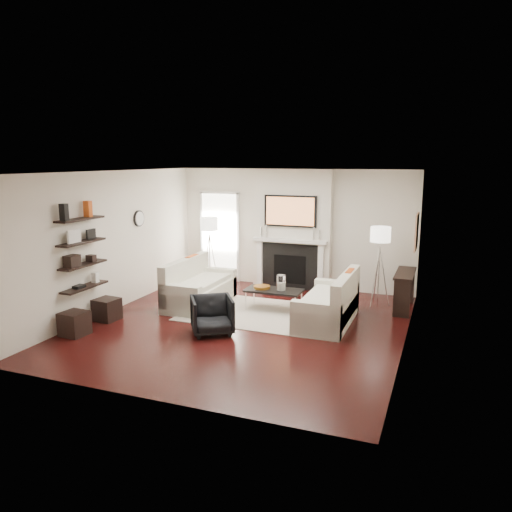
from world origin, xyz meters
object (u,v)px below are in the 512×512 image
(armchair, at_px, (212,313))
(lamp_right_shade, at_px, (381,234))
(lamp_left_shade, at_px, (209,224))
(loveseat_left_base, at_px, (200,295))
(coffee_table, at_px, (274,291))
(ottoman_near, at_px, (107,309))
(loveseat_right_base, at_px, (327,312))

(armchair, distance_m, lamp_right_shade, 3.78)
(lamp_left_shade, height_order, lamp_right_shade, same)
(loveseat_left_base, height_order, lamp_right_shade, lamp_right_shade)
(lamp_right_shade, bearing_deg, armchair, -131.49)
(coffee_table, bearing_deg, lamp_right_shade, 30.95)
(ottoman_near, bearing_deg, lamp_left_shade, 78.41)
(ottoman_near, bearing_deg, loveseat_right_base, 18.62)
(armchair, bearing_deg, lamp_left_shade, 83.16)
(loveseat_right_base, height_order, coffee_table, same)
(loveseat_right_base, distance_m, lamp_right_shade, 2.06)
(loveseat_right_base, height_order, lamp_right_shade, lamp_right_shade)
(coffee_table, relative_size, lamp_left_shade, 2.75)
(coffee_table, xyz_separation_m, lamp_left_shade, (-2.05, 1.36, 1.05))
(coffee_table, height_order, lamp_right_shade, lamp_right_shade)
(loveseat_left_base, height_order, armchair, armchair)
(loveseat_left_base, relative_size, armchair, 2.59)
(coffee_table, distance_m, lamp_left_shade, 2.68)
(loveseat_left_base, xyz_separation_m, armchair, (0.97, -1.43, 0.14))
(coffee_table, xyz_separation_m, lamp_right_shade, (1.85, 1.11, 1.05))
(loveseat_left_base, height_order, ottoman_near, loveseat_left_base)
(armchair, distance_m, lamp_left_shade, 3.50)
(loveseat_left_base, bearing_deg, loveseat_right_base, -4.32)
(armchair, height_order, lamp_right_shade, lamp_right_shade)
(loveseat_left_base, distance_m, armchair, 1.74)
(loveseat_left_base, relative_size, ottoman_near, 4.50)
(loveseat_right_base, xyz_separation_m, lamp_right_shade, (0.71, 1.48, 1.24))
(loveseat_right_base, xyz_separation_m, lamp_left_shade, (-3.19, 1.74, 1.24))
(armchair, xyz_separation_m, lamp_left_shade, (-1.50, 2.97, 1.10))
(armchair, relative_size, ottoman_near, 1.74)
(armchair, bearing_deg, lamp_right_shade, 14.82)
(loveseat_right_base, bearing_deg, ottoman_near, -161.38)
(lamp_right_shade, relative_size, ottoman_near, 1.00)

